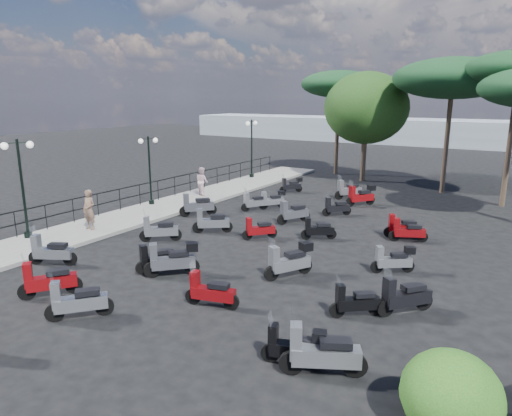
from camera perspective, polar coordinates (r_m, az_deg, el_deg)
The scene contains 39 objects.
ground at distance 18.62m, azimuth -2.04°, elevation -4.24°, with size 120.00×120.00×0.00m, color black.
sidewalk at distance 24.78m, azimuth -10.67°, elevation 0.28°, with size 3.00×30.00×0.15m, color slate.
railing at distance 25.35m, azimuth -13.23°, elevation 2.36°, with size 0.04×26.04×1.10m.
lamp_post_0 at distance 20.39m, azimuth -27.22°, elevation 2.86°, with size 0.63×1.11×4.00m.
lamp_post_1 at distance 24.69m, azimuth -13.16°, elevation 5.14°, with size 0.54×1.01×3.60m.
lamp_post_2 at distance 32.34m, azimuth -0.55°, elevation 7.93°, with size 0.32×1.19×4.05m.
woman at distance 20.85m, azimuth -20.14°, elevation -0.20°, with size 0.64×0.42×1.74m, color brown.
pedestrian_far at distance 26.65m, azimuth -6.75°, elevation 3.34°, with size 0.80×0.62×1.64m, color beige.
scooter_1 at distance 17.51m, azimuth -24.26°, elevation -5.02°, with size 1.59×0.96×1.38m.
scooter_2 at distance 19.78m, azimuth -5.58°, elevation -1.75°, with size 1.44×1.16×1.39m.
scooter_3 at distance 22.65m, azimuth -7.38°, elevation 0.29°, with size 1.31×1.49×1.49m.
scooter_4 at distance 24.01m, azimuth 2.08°, elevation 0.99°, with size 0.98×1.29×1.19m.
scooter_5 at distance 28.08m, azimuth 4.43°, elevation 2.83°, with size 1.07×1.22×1.18m.
scooter_6 at distance 14.85m, azimuth -24.53°, elevation -8.29°, with size 1.15×1.50×1.42m.
scooter_7 at distance 15.78m, azimuth -12.24°, elevation -6.23°, with size 0.88×1.46×1.27m.
scooter_8 at distance 18.94m, azimuth -11.99°, elevation -2.72°, with size 1.38×1.18×1.36m.
scooter_9 at distance 21.25m, azimuth 4.65°, elevation -0.62°, with size 1.01×1.60×1.41m.
scooter_10 at distance 23.56m, azimuth -0.23°, elevation 0.70°, with size 0.90×1.38×1.23m.
scooter_11 at distance 13.16m, azimuth -21.42°, elevation -10.85°, with size 1.23×1.38×1.39m.
scooter_12 at distance 15.27m, azimuth -10.41°, elevation -6.39°, with size 1.41×1.42×1.45m.
scooter_13 at distance 18.84m, azimuth 0.36°, elevation -2.69°, with size 1.07×1.19×1.20m.
scooter_14 at distance 22.86m, azimuth 9.99°, elevation 0.06°, with size 1.12×1.15×1.21m.
scooter_15 at distance 26.80m, azimuth 11.45°, elevation 2.18°, with size 1.20×1.47×1.42m.
scooter_16 at distance 10.41m, azimuth 4.86°, elevation -16.93°, with size 1.44×0.67×1.18m.
scooter_17 at distance 13.01m, azimuth -5.70°, elevation -10.39°, with size 1.58×0.66×1.28m.
scooter_18 at distance 14.96m, azimuth 4.19°, elevation -6.65°, with size 1.07×1.65×1.44m.
scooter_19 at distance 18.96m, azimuth 7.74°, elevation -2.72°, with size 1.27×0.95×1.19m.
scooter_20 at distance 19.48m, azimuth 18.42°, elevation -2.81°, with size 1.45×0.84×1.24m.
scooter_21 at distance 25.23m, azimuth 12.99°, elevation 1.49°, with size 1.23×1.53×1.43m.
scooter_22 at distance 10.11m, azimuth 8.15°, elevation -17.57°, with size 1.71×1.04×1.49m.
scooter_23 at distance 12.70m, azimuth 12.31°, elevation -11.43°, with size 1.22×1.03×1.20m.
scooter_24 at distance 13.17m, azimuth 18.03°, elevation -10.52°, with size 1.20×1.42×1.39m.
scooter_25 at distance 15.97m, azimuth 16.80°, elevation -6.23°, with size 1.29×1.01×1.19m.
scooter_26 at distance 19.97m, azimuth 17.83°, elevation -2.33°, with size 1.48×0.86×1.27m.
broadleaf_tree at distance 32.34m, azimuth 13.62°, elevation 12.04°, with size 5.68×5.68×7.41m.
pine_0 at distance 29.72m, azimuth 23.39°, elevation 14.63°, with size 6.83×6.83×7.98m.
pine_2 at distance 35.01m, azimuth 10.36°, elevation 14.96°, with size 5.62×5.62×7.62m.
shrub_far at distance 9.08m, azimuth 23.17°, elevation -20.73°, with size 1.71×1.71×1.54m, color #1F4D14.
distant_hills at distance 60.63m, azimuth 22.72°, elevation 8.70°, with size 70.00×8.00×3.00m, color gray.
Camera 1 is at (9.92, -14.66, 5.75)m, focal length 32.00 mm.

